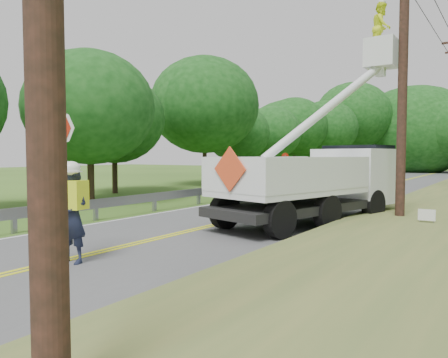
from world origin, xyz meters
The scene contains 12 objects.
ground centered at (0.00, 0.00, 0.00)m, with size 140.00×140.00×0.00m, color #37561D.
road centered at (0.00, 14.00, 0.01)m, with size 7.20×96.00×0.03m.
guardrail centered at (-4.02, 14.91, 0.55)m, with size 0.18×48.00×0.77m.
utility_poles centered at (5.00, 17.02, 5.27)m, with size 1.60×43.30×10.00m.
treeline_left centered at (-10.71, 32.80, 5.79)m, with size 11.82×57.48×11.79m.
treeline_horizon centered at (0.39, 56.09, 5.50)m, with size 57.73×14.52×12.04m.
flagger centered at (0.33, -0.30, 1.18)m, with size 1.20×0.60×3.27m.
bucket_truck centered at (2.82, 8.60, 1.65)m, with size 4.47×8.00×7.34m.
suv_silver centered at (-2.45, 14.09, 0.85)m, with size 2.74×5.95×1.65m, color silver.
suv_darkgrey centered at (-2.32, 22.14, 0.73)m, with size 1.99×4.89×1.42m, color #3E4147.
stop_sign_permanent centered at (-4.79, 20.67, 1.63)m, with size 0.41×0.37×2.46m.
yard_sign centered at (5.98, 7.89, 0.50)m, with size 0.48×0.03×0.70m.
Camera 1 is at (8.04, -6.05, 2.31)m, focal length 34.63 mm.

